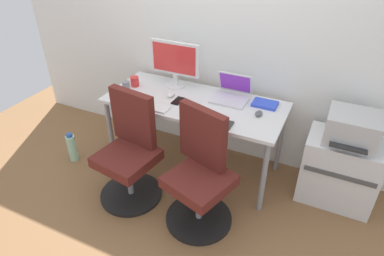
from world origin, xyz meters
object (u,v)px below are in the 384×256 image
office_chair_left (130,153)px  side_cabinet (339,170)px  open_laptop (231,93)px  desktop_monitor (175,61)px  coffee_mug (135,81)px  printer (352,128)px  water_bottle_on_floor (72,147)px  office_chair_right (200,175)px

office_chair_left → side_cabinet: size_ratio=1.56×
side_cabinet → open_laptop: open_laptop is taller
desktop_monitor → coffee_mug: (-0.35, -0.17, -0.20)m
office_chair_left → printer: size_ratio=2.35×
printer → water_bottle_on_floor: bearing=-167.0°
office_chair_left → printer: bearing=22.8°
desktop_monitor → printer: bearing=-2.5°
printer → coffee_mug: bearing=-177.2°
water_bottle_on_floor → desktop_monitor: size_ratio=0.65×
office_chair_left → printer: office_chair_left is taller
desktop_monitor → coffee_mug: desktop_monitor is taller
office_chair_right → office_chair_left: bearing=179.8°
side_cabinet → desktop_monitor: size_ratio=1.26×
printer → office_chair_left: bearing=-157.2°
desktop_monitor → open_laptop: bearing=-1.6°
desktop_monitor → water_bottle_on_floor: bearing=-143.5°
office_chair_left → side_cabinet: (1.62, 0.68, -0.12)m
office_chair_left → coffee_mug: 0.75m
open_laptop → coffee_mug: bearing=-170.7°
side_cabinet → water_bottle_on_floor: size_ratio=1.95×
printer → coffee_mug: (-1.93, -0.10, 0.05)m
office_chair_right → open_laptop: bearing=92.7°
side_cabinet → office_chair_left: bearing=-157.2°
desktop_monitor → side_cabinet: bearing=-2.5°
office_chair_right → printer: size_ratio=2.35×
water_bottle_on_floor → coffee_mug: (0.50, 0.47, 0.63)m
desktop_monitor → open_laptop: (0.57, -0.02, -0.20)m
coffee_mug → side_cabinet: bearing=2.9°
office_chair_left → desktop_monitor: 0.93m
desktop_monitor → coffee_mug: 0.44m
printer → desktop_monitor: bearing=177.5°
desktop_monitor → coffee_mug: bearing=-154.6°
side_cabinet → open_laptop: 1.12m
printer → water_bottle_on_floor: (-2.43, -0.56, -0.58)m
side_cabinet → coffee_mug: (-1.93, -0.10, 0.47)m
office_chair_left → water_bottle_on_floor: 0.86m
printer → open_laptop: open_laptop is taller
coffee_mug → office_chair_right: bearing=-31.8°
desktop_monitor → open_laptop: 0.60m
side_cabinet → office_chair_right: bearing=-144.9°
printer → desktop_monitor: size_ratio=0.83×
office_chair_left → office_chair_right: (0.65, -0.00, 0.00)m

